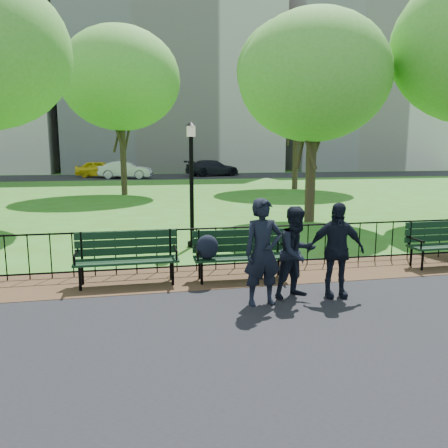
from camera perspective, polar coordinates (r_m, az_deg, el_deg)
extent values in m
plane|color=#3D671B|center=(7.48, 9.44, -9.60)|extent=(120.00, 120.00, 0.00)
cube|color=black|center=(4.76, 25.28, -22.17)|extent=(60.00, 9.20, 0.01)
cube|color=#3D2919|center=(8.83, 5.97, -6.43)|extent=(60.00, 1.60, 0.01)
cube|color=black|center=(41.74, -7.94, 6.17)|extent=(70.00, 9.00, 0.01)
cylinder|color=black|center=(9.10, 5.12, -0.33)|extent=(24.00, 0.04, 0.04)
cylinder|color=black|center=(9.26, 5.05, -4.97)|extent=(24.00, 0.04, 0.04)
cylinder|color=black|center=(9.18, 5.08, -2.97)|extent=(0.02, 0.02, 0.90)
cube|color=#BAB5AA|center=(56.20, -7.02, 22.45)|extent=(24.00, 15.00, 30.00)
cube|color=silver|center=(62.35, 16.84, 18.03)|extent=(20.00, 15.00, 24.00)
cube|color=black|center=(8.25, 2.32, -4.38)|extent=(1.82, 0.53, 0.04)
cube|color=black|center=(8.43, 1.96, -1.67)|extent=(1.80, 0.09, 0.45)
cylinder|color=black|center=(8.01, -2.93, -6.48)|extent=(0.05, 0.05, 0.45)
cylinder|color=black|center=(8.34, 7.85, -5.92)|extent=(0.05, 0.05, 0.45)
cylinder|color=black|center=(8.36, -3.23, -5.80)|extent=(0.05, 0.05, 0.45)
cylinder|color=black|center=(8.67, 7.13, -5.30)|extent=(0.05, 0.05, 0.45)
cylinder|color=black|center=(8.08, -3.60, -3.38)|extent=(0.06, 0.56, 0.04)
cylinder|color=black|center=(8.43, 8.00, -2.91)|extent=(0.06, 0.56, 0.04)
ellipsoid|color=black|center=(7.99, -2.20, -3.03)|extent=(0.42, 0.30, 0.45)
cube|color=black|center=(8.11, -12.56, -4.74)|extent=(1.86, 0.51, 0.04)
cube|color=black|center=(8.30, -12.63, -1.90)|extent=(1.86, 0.05, 0.46)
cylinder|color=black|center=(8.05, -18.29, -6.83)|extent=(0.05, 0.05, 0.46)
cylinder|color=black|center=(8.02, -6.71, -6.47)|extent=(0.05, 0.05, 0.46)
cylinder|color=black|center=(8.41, -18.01, -6.13)|extent=(0.05, 0.05, 0.46)
cylinder|color=black|center=(8.38, -6.94, -5.77)|extent=(0.05, 0.05, 0.46)
cylinder|color=black|center=(8.14, -18.81, -3.65)|extent=(0.04, 0.58, 0.04)
cylinder|color=black|center=(8.10, -6.38, -3.24)|extent=(0.04, 0.58, 0.04)
cube|color=black|center=(10.51, 26.67, -0.41)|extent=(1.82, 0.08, 0.45)
cylinder|color=black|center=(9.79, 24.49, -4.36)|extent=(0.05, 0.05, 0.45)
cylinder|color=black|center=(10.07, 23.24, -3.90)|extent=(0.05, 0.05, 0.45)
cylinder|color=black|center=(9.81, 23.69, -1.84)|extent=(0.05, 0.57, 0.04)
cylinder|color=black|center=(11.22, -4.16, -2.63)|extent=(0.25, 0.25, 0.14)
cylinder|color=black|center=(11.01, -4.25, 4.19)|extent=(0.11, 0.11, 2.82)
cube|color=beige|center=(10.97, -4.35, 11.99)|extent=(0.19, 0.19, 0.26)
cone|color=black|center=(10.98, -4.36, 12.91)|extent=(0.28, 0.28, 0.11)
cylinder|color=#2D2116|center=(15.32, 11.22, 5.83)|extent=(0.35, 0.35, 2.96)
ellipsoid|color=#4FA130|center=(15.47, 11.65, 18.31)|extent=(4.99, 4.99, 4.24)
cylinder|color=#2D2116|center=(24.88, -13.01, 8.12)|extent=(0.34, 0.34, 3.80)
ellipsoid|color=#4FA130|center=(25.16, -13.40, 17.95)|extent=(6.40, 6.40, 5.44)
cylinder|color=#2D2116|center=(28.26, 9.32, 9.05)|extent=(0.35, 0.35, 4.46)
ellipsoid|color=#4FA130|center=(28.67, 9.61, 19.18)|extent=(7.51, 7.51, 6.38)
imported|color=black|center=(6.89, 5.10, -3.68)|extent=(0.65, 0.45, 1.70)
imported|color=black|center=(7.33, 9.48, -3.67)|extent=(0.83, 0.61, 1.53)
imported|color=black|center=(7.49, 14.41, -3.30)|extent=(0.99, 0.53, 1.60)
imported|color=yellow|center=(41.44, -15.86, 6.91)|extent=(4.66, 2.81, 1.48)
imported|color=#B9BCC1|center=(39.15, -12.71, 6.92)|extent=(4.77, 2.47, 1.50)
imported|color=black|center=(42.05, -1.49, 7.33)|extent=(5.60, 3.46, 1.52)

